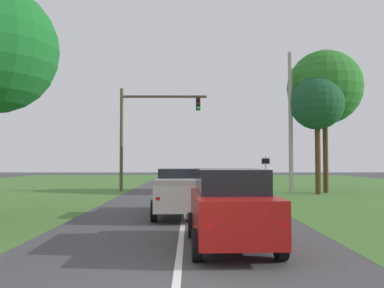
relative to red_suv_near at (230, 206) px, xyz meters
name	(u,v)px	position (x,y,z in m)	size (l,w,h in m)	color
ground_plane	(185,209)	(-1.28, 8.28, -1.04)	(120.00, 120.00, 0.00)	#424244
lane_centre_stripe	(177,278)	(-1.28, -2.72, -1.04)	(0.16, 42.13, 0.01)	white
red_suv_near	(230,206)	(0.00, 0.00, 0.00)	(2.20, 4.48, 2.00)	#9E1411
pickup_truck_lead	(180,191)	(-1.42, 5.85, -0.05)	(2.34, 5.31, 1.90)	#B7B2A8
traffic_light	(143,124)	(-4.45, 19.10, 3.87)	(6.38, 0.40, 7.55)	brown
keep_moving_sign	(266,169)	(4.11, 16.90, 0.59)	(0.60, 0.09, 2.55)	gray
oak_tree_right	(325,88)	(8.47, 17.70, 6.32)	(5.21, 5.21, 9.99)	#4C351E
utility_pole_right	(291,123)	(5.72, 16.44, 3.72)	(0.28, 0.28, 9.53)	#9E998E
extra_tree_1	(317,104)	(7.48, 16.31, 5.00)	(3.59, 3.59, 7.89)	#4C351E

